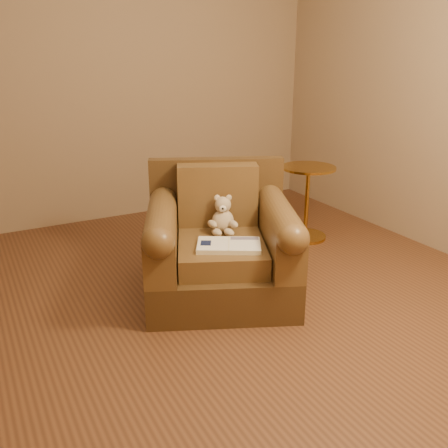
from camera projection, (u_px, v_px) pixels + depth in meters
name	position (u px, v px, depth m)	size (l,w,h in m)	color
floor	(217.00, 298.00, 3.34)	(4.00, 4.00, 0.00)	brown
room	(216.00, 23.00, 2.76)	(4.02, 4.02, 2.71)	#917659
armchair	(220.00, 247.00, 3.33)	(1.23, 1.21, 0.85)	#472F17
teddy_bear	(223.00, 218.00, 3.34)	(0.19, 0.22, 0.26)	tan
guidebook	(229.00, 245.00, 3.10)	(0.46, 0.40, 0.03)	beige
side_table	(307.00, 200.00, 4.28)	(0.46, 0.46, 0.64)	gold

